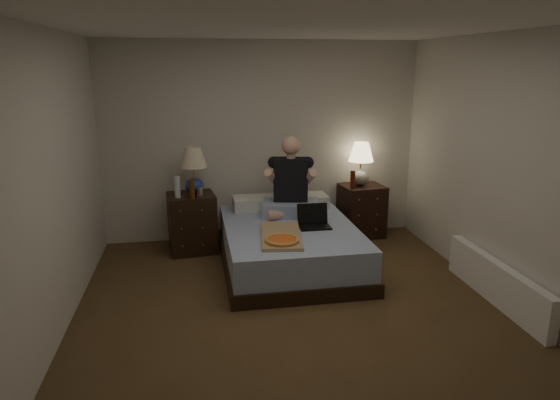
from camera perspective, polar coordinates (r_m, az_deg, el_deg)
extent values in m
cube|color=brown|center=(4.64, 1.92, -13.12)|extent=(4.00, 4.50, 0.00)
cube|color=white|center=(4.09, 2.24, 19.37)|extent=(4.00, 4.50, 0.00)
cube|color=beige|center=(6.38, -2.05, 6.64)|extent=(4.00, 0.00, 2.50)
cube|color=beige|center=(2.16, 14.48, -11.57)|extent=(4.00, 0.00, 2.50)
cube|color=beige|center=(4.27, -25.22, 0.85)|extent=(0.00, 4.50, 2.50)
cube|color=beige|center=(4.99, 25.19, 2.76)|extent=(0.00, 4.50, 2.50)
cube|color=#5E7DBC|center=(5.61, 1.12, -5.28)|extent=(1.44, 1.91, 0.48)
cube|color=black|center=(6.12, -10.01, -2.58)|extent=(0.60, 0.55, 0.71)
cube|color=black|center=(6.66, 9.28, -1.20)|extent=(0.58, 0.54, 0.68)
cylinder|color=silver|center=(5.88, -11.65, 1.45)|extent=(0.07, 0.07, 0.25)
cylinder|color=beige|center=(5.93, -9.15, 0.95)|extent=(0.07, 0.07, 0.10)
cylinder|color=#542A0C|center=(5.82, -10.01, 1.28)|extent=(0.06, 0.06, 0.23)
cylinder|color=#5C1D0D|center=(6.37, 8.30, 2.33)|extent=(0.06, 0.06, 0.23)
cube|color=white|center=(5.23, 23.51, -8.65)|extent=(0.10, 1.60, 0.40)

